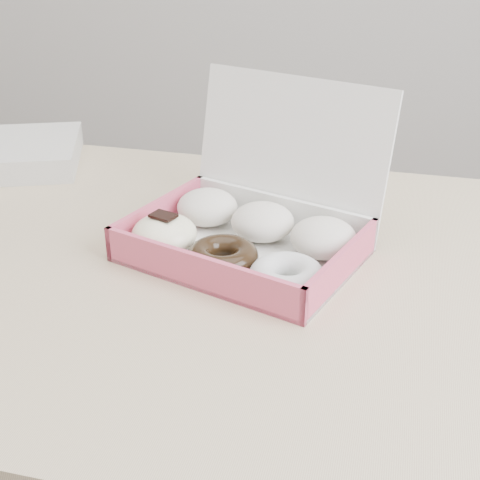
# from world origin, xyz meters

# --- Properties ---
(table) EXTENTS (1.20, 0.80, 0.75)m
(table) POSITION_xyz_m (0.00, 0.00, 0.67)
(table) COLOR tan
(table) RESTS_ON ground
(donut_box) EXTENTS (0.37, 0.34, 0.22)m
(donut_box) POSITION_xyz_m (0.10, 0.05, 0.78)
(donut_box) COLOR white
(donut_box) RESTS_ON table
(newspapers) EXTENTS (0.33, 0.30, 0.04)m
(newspapers) POSITION_xyz_m (-0.42, 0.26, 0.77)
(newspapers) COLOR silver
(newspapers) RESTS_ON table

